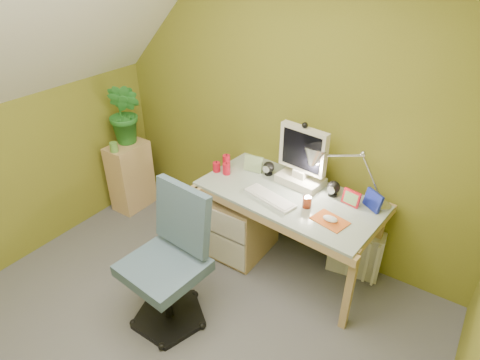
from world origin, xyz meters
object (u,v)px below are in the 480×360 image
Objects in this scene: monitor at (303,154)px; desk_lamp at (364,166)px; desk at (286,232)px; side_ledge at (131,176)px; radiator at (355,251)px; potted_plant at (125,114)px; task_chair at (163,266)px.

monitor is 0.85× the size of desk_lamp.
desk is 1.98× the size of side_ledge.
desk is 0.57m from radiator.
desk is 0.81m from desk_lamp.
desk is 3.31× the size of radiator.
potted_plant is 0.59× the size of task_chair.
desk is at bearing 0.20° from potted_plant.
radiator is (2.16, 0.28, -0.76)m from potted_plant.
monitor is 1.26m from task_chair.
potted_plant is 1.62m from task_chair.
monitor is at bearing -178.89° from radiator.
radiator is (0.48, 0.27, -0.16)m from desk.
desk_lamp is 2.24m from side_ledge.
task_chair is at bearing -34.23° from side_ledge.
desk is 1.33× the size of task_chair.
desk_lamp is 0.59× the size of task_chair.
monitor is at bearing 74.35° from task_chair.
potted_plant is (-1.68, -0.19, 0.00)m from monitor.
task_chair reaches higher than side_ledge.
task_chair reaches higher than desk.
side_ledge is (-1.68, -0.24, -0.63)m from monitor.
potted_plant is at bearing -166.31° from monitor.
desk is at bearing 1.90° from side_ledge.
monitor reaches higher than task_chair.
side_ledge is at bearing -90.00° from potted_plant.
potted_plant is (-2.13, -0.19, -0.04)m from desk_lamp.
monitor is 0.75× the size of side_ledge.
side_ledge is 0.67× the size of task_chair.
monitor reaches higher than side_ledge.
side_ledge is 0.63m from potted_plant.
potted_plant is 2.31m from radiator.
desk is 1.01m from task_chair.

